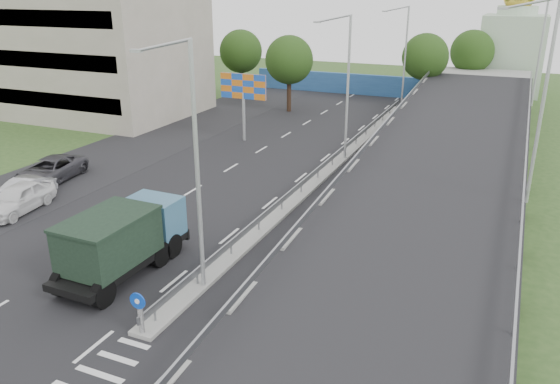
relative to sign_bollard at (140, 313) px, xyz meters
The scene contains 22 objects.
ground 2.41m from the sign_bollard, 90.00° to the right, with size 160.00×160.00×0.00m, color #2D4C1E.
road_surface 18.11m from the sign_bollard, 99.55° to the left, with size 26.00×90.00×0.04m, color black.
parking_strip 23.98m from the sign_bollard, 131.91° to the left, with size 8.00×90.00×0.05m, color black.
median 21.85m from the sign_bollard, 90.00° to the left, with size 1.00×44.00×0.20m, color gray.
overpass_ramp 23.09m from the sign_bollard, 71.04° to the left, with size 10.00×50.00×3.50m.
median_guardrail 21.83m from the sign_bollard, 90.00° to the left, with size 0.09×44.00×0.71m.
sign_bollard is the anchor object (origin of this frame).
lamp_post_near 6.12m from the sign_bollard, 88.36° to the left, with size 2.74×0.18×10.08m.
lamp_post_mid 24.30m from the sign_bollard, 89.74° to the left, with size 2.74×0.18×10.08m.
lamp_post_far 44.08m from the sign_bollard, 89.86° to the left, with size 2.74×0.18×10.08m.
beige_building 42.59m from the sign_bollard, 135.17° to the left, with size 24.00×14.00×12.00m, color gray.
blue_wall 49.99m from the sign_bollard, 94.59° to the left, with size 30.00×0.50×2.40m, color #264F8C.
church 58.84m from the sign_bollard, 80.19° to the left, with size 7.00×7.00×13.80m.
billboard 27.53m from the sign_bollard, 109.21° to the left, with size 4.00×0.24×5.50m.
tree_left_mid 39.34m from the sign_bollard, 104.81° to the left, with size 4.80×4.80×7.60m.
tree_median_far 46.06m from the sign_bollard, 87.50° to the left, with size 4.80×4.80×7.60m.
tree_left_far 46.64m from the sign_bollard, 112.80° to the left, with size 4.80×4.80×7.60m.
tree_ramp_far 53.33m from the sign_bollard, 83.52° to the left, with size 4.80×4.80×7.60m.
dump_truck 5.27m from the sign_bollard, 134.43° to the left, with size 2.73×6.83×3.00m.
parked_car_a 15.39m from the sign_bollard, 152.88° to the left, with size 1.90×4.73×1.61m, color white.
parked_car_b 17.02m from the sign_bollard, 150.92° to the left, with size 1.43×4.09×1.35m, color #A7A8AC.
parked_car_c 19.78m from the sign_bollard, 143.95° to the left, with size 2.55×5.53×1.54m, color #3B3A40.
Camera 1 is at (11.28, -11.16, 11.93)m, focal length 35.00 mm.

